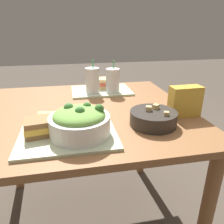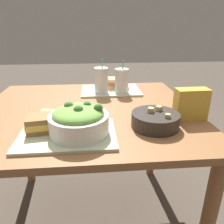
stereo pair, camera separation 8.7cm
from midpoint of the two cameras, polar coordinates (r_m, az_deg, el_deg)
ground_plane at (r=1.59m, az=-3.43°, el=-26.21°), size 12.00×12.00×0.00m
dining_table at (r=1.18m, az=-4.16°, el=-4.16°), size 1.10×0.99×0.78m
tray_near at (r=0.87m, az=-8.71°, el=-5.95°), size 0.37×0.26×0.01m
tray_far at (r=1.42m, az=1.38°, el=5.62°), size 0.37×0.26×0.01m
salad_bowl at (r=0.84m, az=-5.75°, el=-2.14°), size 0.23×0.23×0.12m
soup_bowl at (r=0.95m, az=13.82°, el=-1.95°), size 0.20×0.20×0.08m
sandwich_near at (r=0.89m, az=-14.94°, el=-2.92°), size 0.14×0.12×0.06m
baguette_near at (r=0.94m, az=-11.72°, el=-1.29°), size 0.14×0.09×0.06m
sandwich_far at (r=1.45m, az=3.33°, el=7.46°), size 0.14×0.12×0.06m
baguette_far at (r=1.50m, az=0.98°, el=8.03°), size 0.11×0.07×0.06m
drink_cup_dark at (r=1.33m, az=-0.96°, el=8.02°), size 0.08×0.08×0.21m
drink_cup_red at (r=1.35m, az=4.37°, el=7.94°), size 0.08×0.08×0.20m
chip_bag at (r=1.06m, az=22.15°, el=1.88°), size 0.15×0.07×0.14m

